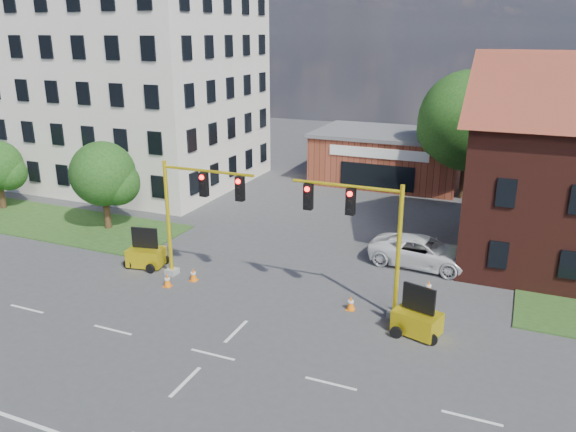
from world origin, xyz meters
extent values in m
plane|color=#424245|center=(0.00, 0.00, 0.00)|extent=(120.00, 120.00, 0.00)
cube|color=#244B1C|center=(-20.00, 10.00, 0.04)|extent=(22.00, 6.00, 0.08)
cube|color=silver|center=(-20.00, 22.00, 10.00)|extent=(18.00, 15.00, 20.00)
cube|color=brown|center=(0.00, 30.00, 2.00)|extent=(12.00, 8.00, 4.00)
cube|color=slate|center=(0.00, 30.00, 4.15)|extent=(12.40, 8.40, 0.30)
cube|color=white|center=(0.00, 25.95, 3.20)|extent=(8.00, 0.10, 0.80)
cube|color=black|center=(0.00, 25.95, 1.30)|extent=(6.00, 0.10, 2.00)
cylinder|color=#3D2416|center=(6.50, 27.00, 2.13)|extent=(0.44, 0.44, 4.25)
sphere|color=#154114|center=(6.50, 27.00, 6.00)|extent=(7.50, 7.50, 7.50)
sphere|color=#154114|center=(8.00, 27.30, 5.03)|extent=(5.25, 5.25, 5.25)
cylinder|color=#3D2416|center=(-14.00, 10.50, 1.32)|extent=(0.44, 0.44, 2.64)
sphere|color=#154114|center=(-14.00, 10.50, 3.72)|extent=(4.14, 4.14, 4.14)
sphere|color=#154114|center=(-13.17, 10.80, 3.12)|extent=(2.90, 2.90, 2.90)
cylinder|color=#3D2416|center=(-24.00, 11.00, 1.15)|extent=(0.44, 0.44, 2.30)
sphere|color=#154114|center=(-23.28, 11.30, 2.71)|extent=(2.54, 2.54, 2.54)
cube|color=gray|center=(-6.00, 6.00, 0.15)|extent=(0.60, 0.60, 0.30)
cylinder|color=yellow|center=(-6.00, 6.00, 3.10)|extent=(0.20, 0.20, 6.20)
cylinder|color=yellow|center=(-3.50, 6.00, 5.90)|extent=(5.00, 0.14, 0.14)
cube|color=black|center=(-3.75, 6.00, 5.20)|extent=(0.40, 0.32, 1.20)
cube|color=black|center=(-1.75, 6.00, 5.20)|extent=(0.40, 0.32, 1.20)
sphere|color=#FF0C07|center=(-3.75, 5.82, 5.60)|extent=(0.24, 0.24, 0.24)
cube|color=gray|center=(6.00, 6.00, 0.15)|extent=(0.60, 0.60, 0.30)
cylinder|color=yellow|center=(6.00, 6.00, 3.10)|extent=(0.20, 0.20, 6.20)
cylinder|color=yellow|center=(3.50, 6.00, 5.90)|extent=(5.00, 0.14, 0.14)
cube|color=black|center=(3.75, 6.00, 5.20)|extent=(0.40, 0.32, 1.20)
cube|color=black|center=(1.75, 6.00, 5.20)|extent=(0.40, 0.32, 1.20)
sphere|color=#FF0C07|center=(3.75, 5.82, 5.60)|extent=(0.24, 0.24, 0.24)
cube|color=yellow|center=(-7.87, 6.34, 0.58)|extent=(2.09, 1.59, 0.95)
cube|color=black|center=(-7.87, 6.34, 1.68)|extent=(1.47, 0.39, 1.16)
cube|color=yellow|center=(7.22, 4.83, 0.58)|extent=(2.17, 1.75, 0.94)
cube|color=black|center=(7.22, 4.83, 1.68)|extent=(1.44, 0.54, 1.15)
cube|color=orange|center=(-5.33, 4.62, 0.02)|extent=(0.38, 0.38, 0.04)
cone|color=orange|center=(-5.33, 4.62, 0.35)|extent=(0.40, 0.40, 0.70)
cylinder|color=white|center=(-5.33, 4.62, 0.42)|extent=(0.27, 0.27, 0.09)
cube|color=orange|center=(-4.49, 5.75, 0.02)|extent=(0.38, 0.38, 0.04)
cone|color=orange|center=(-4.49, 5.75, 0.35)|extent=(0.40, 0.40, 0.70)
cylinder|color=white|center=(-4.49, 5.75, 0.42)|extent=(0.27, 0.27, 0.09)
cube|color=orange|center=(3.98, 5.85, 0.02)|extent=(0.38, 0.38, 0.04)
cone|color=orange|center=(3.98, 5.85, 0.35)|extent=(0.40, 0.40, 0.70)
cylinder|color=white|center=(3.98, 5.85, 0.42)|extent=(0.27, 0.27, 0.09)
cube|color=orange|center=(7.02, 9.00, 0.02)|extent=(0.38, 0.38, 0.04)
cone|color=orange|center=(7.02, 9.00, 0.35)|extent=(0.40, 0.40, 0.70)
cylinder|color=white|center=(7.02, 9.00, 0.42)|extent=(0.27, 0.27, 0.09)
imported|color=white|center=(6.11, 12.41, 0.81)|extent=(6.00, 3.08, 1.62)
camera|label=1|loc=(10.46, -16.91, 12.35)|focal=35.00mm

